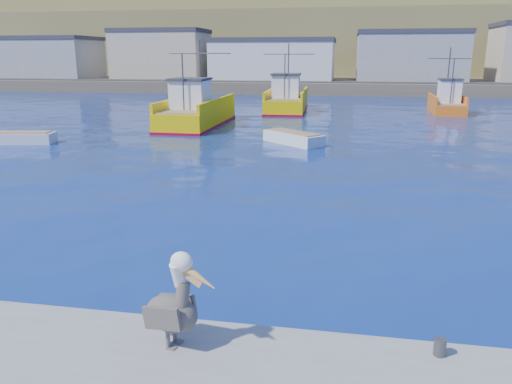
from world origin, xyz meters
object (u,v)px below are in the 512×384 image
boat_orange (447,102)px  skiff_mid (293,139)px  trawler_yellow_b (287,101)px  skiff_left (21,139)px  trawler_yellow_a (196,112)px  pelican (174,306)px

boat_orange → skiff_mid: bearing=-122.5°
trawler_yellow_b → skiff_left: bearing=-123.1°
trawler_yellow_b → skiff_mid: bearing=-81.9°
boat_orange → trawler_yellow_a: bearing=-148.6°
boat_orange → trawler_yellow_b: bearing=-176.7°
trawler_yellow_b → skiff_left: 25.43m
trawler_yellow_a → skiff_left: trawler_yellow_a is taller
trawler_yellow_b → trawler_yellow_a: bearing=-115.5°
trawler_yellow_a → boat_orange: (20.51, 12.54, -0.03)m
trawler_yellow_b → boat_orange: size_ratio=1.45×
trawler_yellow_b → skiff_mid: trawler_yellow_b is taller
trawler_yellow_a → skiff_left: size_ratio=2.56×
trawler_yellow_a → trawler_yellow_b: (5.57, 11.68, -0.01)m
boat_orange → pelican: bearing=-105.6°
trawler_yellow_b → boat_orange: (14.94, 0.85, -0.01)m
pelican → skiff_left: bearing=130.0°
pelican → trawler_yellow_a: bearing=106.2°
skiff_left → skiff_mid: 16.75m
pelican → skiff_mid: bearing=91.2°
skiff_left → pelican: size_ratio=2.43×
trawler_yellow_b → skiff_left: (-13.90, -21.29, -0.72)m
trawler_yellow_a → trawler_yellow_b: size_ratio=1.02×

